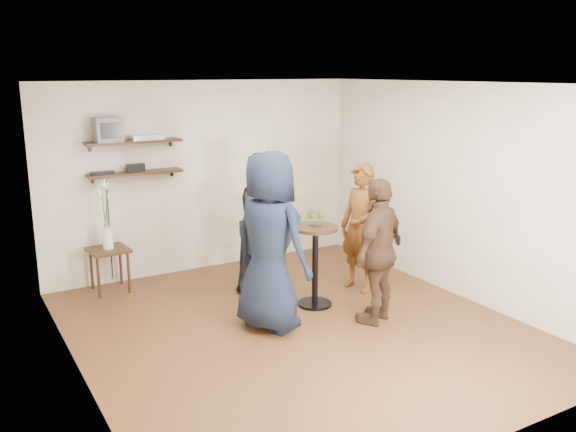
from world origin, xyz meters
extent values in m
cube|color=#472417|center=(0.00, 0.00, -0.02)|extent=(4.50, 5.00, 0.04)
cube|color=white|center=(0.00, 0.00, 2.62)|extent=(4.50, 5.00, 0.04)
cube|color=silver|center=(0.00, 2.52, 1.30)|extent=(4.50, 0.04, 2.60)
cube|color=silver|center=(0.00, -2.52, 1.30)|extent=(4.50, 0.04, 2.60)
cube|color=silver|center=(-2.27, 0.00, 1.30)|extent=(0.04, 5.00, 2.60)
cube|color=silver|center=(2.27, 0.00, 1.30)|extent=(0.04, 5.00, 2.60)
cube|color=black|center=(-1.00, 2.38, 1.85)|extent=(1.20, 0.25, 0.04)
cube|color=black|center=(-1.00, 2.38, 1.45)|extent=(1.20, 0.25, 0.04)
cube|color=#59595B|center=(-1.32, 2.38, 2.02)|extent=(0.32, 0.30, 0.30)
cube|color=silver|center=(-0.83, 2.38, 1.90)|extent=(0.40, 0.24, 0.06)
cube|color=black|center=(-0.99, 2.38, 1.52)|extent=(0.22, 0.10, 0.10)
cube|color=black|center=(-1.41, 2.42, 1.48)|extent=(0.30, 0.05, 0.03)
cube|color=black|center=(-1.45, 2.20, 0.54)|extent=(0.50, 0.50, 0.04)
cylinder|color=black|center=(-1.63, 2.01, 0.26)|extent=(0.04, 0.04, 0.52)
cylinder|color=black|center=(-1.26, 2.01, 0.26)|extent=(0.04, 0.04, 0.52)
cylinder|color=black|center=(-1.63, 2.39, 0.26)|extent=(0.04, 0.04, 0.52)
cylinder|color=black|center=(-1.26, 2.39, 0.26)|extent=(0.04, 0.04, 0.52)
cylinder|color=silver|center=(-1.45, 2.20, 0.70)|extent=(0.13, 0.13, 0.28)
cylinder|color=#30631C|center=(-1.47, 2.20, 0.99)|extent=(0.01, 0.07, 0.52)
cone|color=white|center=(-1.51, 2.20, 1.30)|extent=(0.07, 0.08, 0.11)
cylinder|color=#30631C|center=(-1.43, 2.21, 1.01)|extent=(0.03, 0.05, 0.57)
cone|color=white|center=(-1.40, 2.23, 1.36)|extent=(0.10, 0.11, 0.12)
cylinder|color=#30631C|center=(-1.45, 2.19, 1.04)|extent=(0.09, 0.08, 0.62)
cone|color=white|center=(-1.45, 2.16, 1.41)|extent=(0.12, 0.12, 0.12)
cylinder|color=black|center=(0.53, 0.49, 0.95)|extent=(0.53, 0.53, 0.04)
cylinder|color=black|center=(0.53, 0.49, 0.48)|extent=(0.07, 0.07, 0.90)
cylinder|color=black|center=(0.53, 0.49, 0.02)|extent=(0.41, 0.41, 0.03)
cylinder|color=silver|center=(0.47, 0.46, 0.97)|extent=(0.06, 0.06, 0.00)
cylinder|color=silver|center=(0.47, 0.46, 1.02)|extent=(0.01, 0.01, 0.10)
cylinder|color=silver|center=(0.47, 0.46, 1.13)|extent=(0.07, 0.07, 0.12)
cylinder|color=#E8DC5F|center=(0.47, 0.46, 1.10)|extent=(0.07, 0.07, 0.06)
cylinder|color=silver|center=(0.58, 0.45, 0.97)|extent=(0.05, 0.05, 0.00)
cylinder|color=silver|center=(0.58, 0.45, 1.01)|extent=(0.01, 0.01, 0.08)
cylinder|color=silver|center=(0.58, 0.45, 1.10)|extent=(0.06, 0.06, 0.10)
cylinder|color=#E8DC5F|center=(0.58, 0.45, 1.08)|extent=(0.06, 0.06, 0.05)
cylinder|color=silver|center=(0.50, 0.56, 0.97)|extent=(0.06, 0.06, 0.00)
cylinder|color=silver|center=(0.50, 0.56, 1.02)|extent=(0.01, 0.01, 0.09)
cylinder|color=silver|center=(0.50, 0.56, 1.11)|extent=(0.07, 0.07, 0.11)
cylinder|color=#E8DC5F|center=(0.50, 0.56, 1.09)|extent=(0.06, 0.06, 0.06)
cylinder|color=silver|center=(0.55, 0.51, 0.97)|extent=(0.06, 0.06, 0.00)
cylinder|color=silver|center=(0.55, 0.51, 1.02)|extent=(0.01, 0.01, 0.10)
cylinder|color=silver|center=(0.55, 0.51, 1.13)|extent=(0.07, 0.07, 0.12)
cylinder|color=#E8DC5F|center=(0.55, 0.51, 1.10)|extent=(0.07, 0.07, 0.06)
imported|color=red|center=(1.32, 0.68, 0.81)|extent=(0.51, 0.66, 1.62)
imported|color=black|center=(0.29, 1.27, 0.88)|extent=(1.01, 0.88, 1.75)
imported|color=black|center=(-0.24, 0.20, 0.97)|extent=(0.91, 1.10, 1.93)
imported|color=#412A1C|center=(0.88, -0.25, 0.81)|extent=(1.03, 0.76, 1.62)
camera|label=1|loc=(-3.18, -5.24, 2.73)|focal=38.00mm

